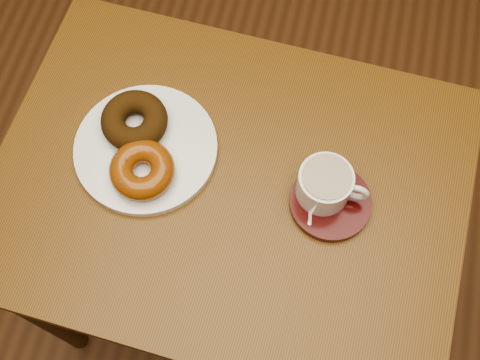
% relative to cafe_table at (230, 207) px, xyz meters
% --- Properties ---
extents(ground, '(6.00, 6.00, 0.00)m').
position_rel_cafe_table_xyz_m(ground, '(-0.24, 0.01, -0.63)').
color(ground, brown).
rests_on(ground, ground).
extents(cafe_table, '(0.83, 0.64, 0.75)m').
position_rel_cafe_table_xyz_m(cafe_table, '(0.00, 0.00, 0.00)').
color(cafe_table, brown).
rests_on(cafe_table, ground).
extents(donut_plate, '(0.32, 0.32, 0.01)m').
position_rel_cafe_table_xyz_m(donut_plate, '(-0.15, 0.03, 0.13)').
color(donut_plate, white).
rests_on(donut_plate, cafe_table).
extents(donut_cinnamon, '(0.14, 0.14, 0.04)m').
position_rel_cafe_table_xyz_m(donut_cinnamon, '(-0.18, 0.06, 0.16)').
color(donut_cinnamon, '#37210B').
rests_on(donut_cinnamon, donut_plate).
extents(donut_caramel, '(0.11, 0.11, 0.04)m').
position_rel_cafe_table_xyz_m(donut_caramel, '(-0.14, -0.02, 0.15)').
color(donut_caramel, '#86420E').
rests_on(donut_caramel, donut_plate).
extents(saucer, '(0.14, 0.14, 0.01)m').
position_rel_cafe_table_xyz_m(saucer, '(0.17, -0.00, 0.13)').
color(saucer, '#3A0807').
rests_on(saucer, cafe_table).
extents(coffee_cup, '(0.12, 0.09, 0.06)m').
position_rel_cafe_table_xyz_m(coffee_cup, '(0.16, 0.01, 0.16)').
color(coffee_cup, white).
rests_on(coffee_cup, saucer).
extents(teaspoon, '(0.02, 0.09, 0.01)m').
position_rel_cafe_table_xyz_m(teaspoon, '(0.14, 0.02, 0.14)').
color(teaspoon, silver).
rests_on(teaspoon, saucer).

